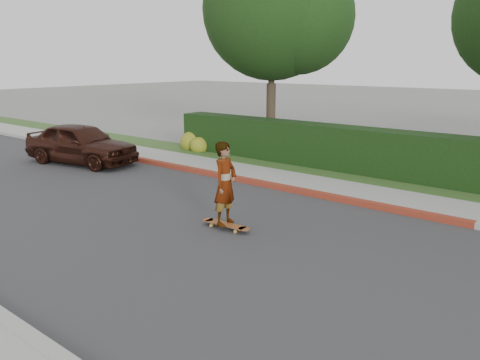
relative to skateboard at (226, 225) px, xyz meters
The scene contains 12 objects.
ground 3.29m from the skateboard, 12.13° to the right, with size 120.00×120.00×0.00m, color slate.
road 3.29m from the skateboard, 12.13° to the right, with size 60.00×8.00×0.01m, color #2D2D30.
curb_far 4.69m from the skateboard, 46.65° to the left, with size 60.00×0.20×0.15m, color #9E9E99.
curb_red_section 3.85m from the skateboard, 117.61° to the left, with size 12.00×0.21×0.15m, color maroon.
sidewalk_far 5.38m from the skateboard, 53.25° to the left, with size 60.00×1.60×0.12m, color gray.
planting_strip 6.73m from the skateboard, 61.43° to the left, with size 60.00×1.60×0.10m, color #2D4C1E.
hedge 6.54m from the skateboard, 88.09° to the left, with size 15.00×1.00×1.50m, color black.
flowering_shrub 9.09m from the skateboard, 138.33° to the left, with size 1.40×1.00×0.90m.
tree_left 10.44m from the skateboard, 118.25° to the left, with size 5.99×5.21×8.00m.
skateboard is the anchor object (origin of this frame).
skateboarder 0.91m from the skateboard, behind, with size 0.65×0.43×1.79m, color white.
car_maroon 8.59m from the skateboard, 166.73° to the left, with size 1.71×4.24×1.45m, color black.
Camera 1 is at (2.97, -6.57, 3.52)m, focal length 35.00 mm.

